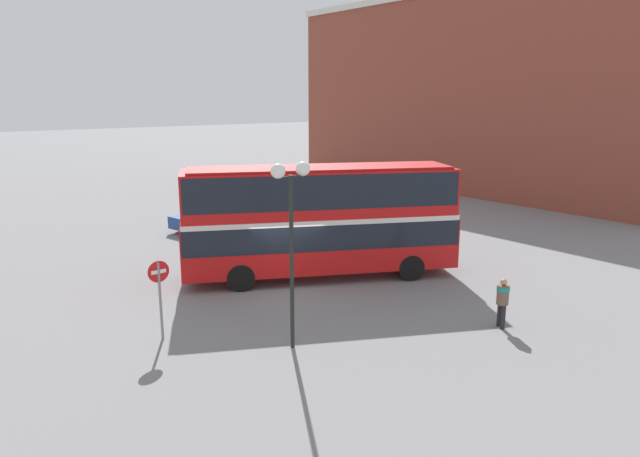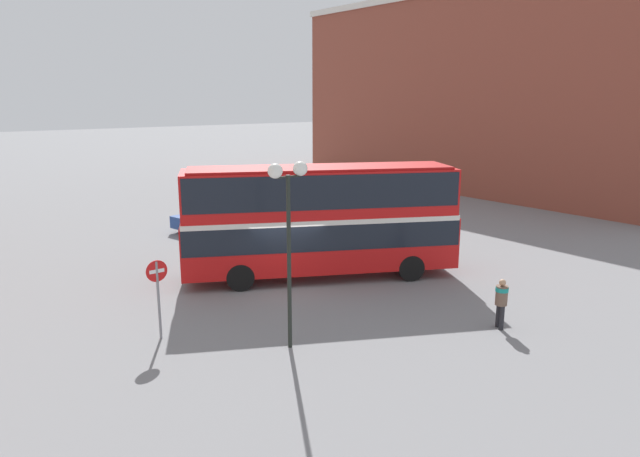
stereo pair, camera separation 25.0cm
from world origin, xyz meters
The scene contains 7 objects.
ground_plane centered at (0.00, 0.00, 0.00)m, with size 240.00×240.00×0.00m, color slate.
building_row_right centered at (27.72, 11.08, 7.53)m, with size 11.08×33.30×15.05m.
double_decker_bus centered at (1.93, 0.02, 2.62)m, with size 10.88×7.25×4.55m.
pedestrian_foreground centered at (3.21, -7.71, 1.00)m, with size 0.55×0.55×1.64m.
parked_car_kerb_near centered at (2.44, 10.62, 0.74)m, with size 4.49×2.62×1.43m.
street_lamp_twin_globe centered at (-2.90, -4.77, 4.37)m, with size 1.26×0.42×5.48m.
no_entry_sign centered at (-5.67, -1.81, 1.69)m, with size 0.66×0.08×2.48m.
Camera 1 is at (-11.97, -17.52, 7.22)m, focal length 32.00 mm.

